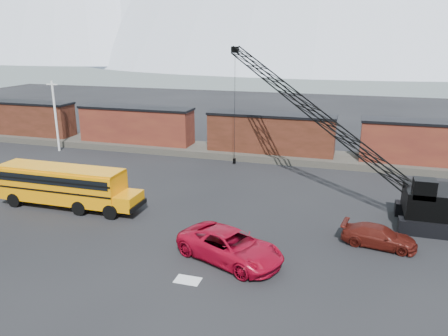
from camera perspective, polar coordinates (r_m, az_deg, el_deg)
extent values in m
plane|color=black|center=(27.94, -2.70, -10.21)|extent=(160.00, 160.00, 0.00)
cube|color=silver|center=(363.54, 16.03, 16.05)|extent=(800.00, 80.00, 24.00)
cube|color=#4D493F|center=(47.83, 6.04, 1.75)|extent=(120.00, 5.00, 0.70)
cube|color=#542317|center=(61.62, -24.71, 5.93)|extent=(13.50, 2.90, 4.00)
cube|color=black|center=(61.32, -24.94, 7.81)|extent=(13.70, 3.10, 0.25)
cube|color=black|center=(59.26, -21.43, 4.25)|extent=(2.20, 2.40, 0.60)
cube|color=#4D1B16|center=(52.53, -11.35, 5.50)|extent=(13.50, 2.90, 4.00)
cube|color=black|center=(52.18, -11.48, 7.71)|extent=(13.70, 3.10, 0.25)
cube|color=black|center=(54.95, -15.14, 3.92)|extent=(2.20, 2.40, 0.60)
cube|color=black|center=(51.08, -7.06, 3.44)|extent=(2.20, 2.40, 0.60)
cube|color=#542317|center=(47.28, 6.13, 4.50)|extent=(13.50, 2.90, 4.00)
cube|color=black|center=(46.89, 6.20, 6.95)|extent=(13.70, 3.10, 0.25)
cube|color=black|center=(48.58, 1.19, 2.87)|extent=(2.20, 2.40, 0.60)
cube|color=black|center=(47.11, 11.09, 2.11)|extent=(2.20, 2.40, 0.60)
cube|color=#4D1B16|center=(47.14, 25.61, 2.90)|extent=(13.50, 2.90, 4.00)
cube|color=black|center=(46.75, 25.93, 5.33)|extent=(13.70, 3.10, 0.25)
cube|color=black|center=(47.04, 20.32, 1.34)|extent=(2.20, 2.40, 0.60)
cylinder|color=silver|center=(53.31, -21.13, 6.29)|extent=(0.24, 0.24, 8.00)
cube|color=silver|center=(52.85, -21.55, 10.12)|extent=(1.40, 0.12, 0.12)
cube|color=silver|center=(24.51, -4.76, -14.39)|extent=(1.40, 0.90, 0.02)
cube|color=orange|center=(35.74, -20.44, -2.03)|extent=(10.00, 2.50, 2.50)
cube|color=orange|center=(32.99, -12.47, -4.17)|extent=(1.60, 2.30, 1.10)
cube|color=orange|center=(35.36, -20.65, -0.03)|extent=(10.00, 2.30, 0.18)
cube|color=black|center=(34.59, -21.78, -1.56)|extent=(9.60, 0.05, 0.65)
cube|color=black|center=(36.49, -19.38, -0.39)|extent=(9.60, 0.05, 0.65)
cube|color=black|center=(32.71, -11.13, -4.84)|extent=(0.15, 2.45, 0.35)
cube|color=black|center=(39.22, -26.22, -2.64)|extent=(0.15, 2.50, 0.35)
cylinder|color=black|center=(37.55, -25.70, -3.79)|extent=(1.10, 0.35, 1.10)
cylinder|color=black|center=(39.16, -23.48, -2.70)|extent=(1.10, 0.35, 1.10)
cylinder|color=black|center=(34.03, -18.39, -5.00)|extent=(1.10, 0.35, 1.10)
cylinder|color=black|center=(35.79, -16.31, -3.73)|extent=(1.10, 0.35, 1.10)
cylinder|color=black|center=(32.66, -14.62, -5.59)|extent=(1.10, 0.35, 1.10)
cylinder|color=black|center=(34.49, -12.67, -4.23)|extent=(1.10, 0.35, 1.10)
imported|color=#A60821|center=(25.96, 0.82, -10.16)|extent=(7.23, 5.36, 1.83)
imported|color=#49120D|center=(29.37, 19.58, -8.40)|extent=(4.81, 2.56, 1.33)
cube|color=black|center=(32.32, 26.68, -7.24)|extent=(5.50, 1.00, 1.00)
cube|color=black|center=(35.24, 25.87, -5.20)|extent=(5.50, 1.00, 1.00)
cube|color=black|center=(33.30, 26.56, -3.95)|extent=(4.80, 3.60, 1.80)
cube|color=black|center=(31.56, 24.68, -2.47)|extent=(1.40, 1.20, 1.30)
cube|color=black|center=(31.04, 24.81, -2.79)|extent=(1.20, 0.06, 0.90)
cube|color=black|center=(43.51, 1.46, 15.20)|extent=(0.70, 0.50, 0.60)
cylinder|color=black|center=(44.04, 1.41, 7.71)|extent=(0.04, 0.04, 11.18)
cube|color=black|center=(45.20, 1.36, 0.95)|extent=(0.25, 0.25, 0.50)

